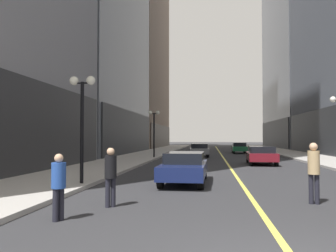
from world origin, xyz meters
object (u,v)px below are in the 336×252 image
(car_grey, at_px, (199,150))
(pedestrian_in_blue_hoodie, at_px, (59,182))
(street_lamp_left_near, at_px, (82,105))
(car_navy, at_px, (185,166))
(pedestrian_in_black_coat, at_px, (111,173))
(pedestrian_in_tan_trench, at_px, (314,168))
(street_lamp_left_far, at_px, (154,123))
(car_maroon, at_px, (261,155))
(car_green, at_px, (239,147))

(car_grey, distance_m, pedestrian_in_blue_hoodie, 27.40)
(car_grey, height_order, street_lamp_left_near, street_lamp_left_near)
(car_navy, xyz_separation_m, pedestrian_in_black_coat, (-1.72, -5.31, 0.26))
(pedestrian_in_tan_trench, height_order, street_lamp_left_far, street_lamp_left_far)
(car_maroon, distance_m, street_lamp_left_far, 10.79)
(car_navy, distance_m, car_green, 28.73)
(street_lamp_left_near, xyz_separation_m, street_lamp_left_far, (0.00, 18.00, 0.00))
(pedestrian_in_tan_trench, height_order, pedestrian_in_blue_hoodie, pedestrian_in_tan_trench)
(pedestrian_in_blue_hoodie, xyz_separation_m, street_lamp_left_far, (-1.50, 23.40, 2.34))
(street_lamp_left_near, bearing_deg, pedestrian_in_black_coat, -58.48)
(car_maroon, height_order, pedestrian_in_blue_hoodie, pedestrian_in_blue_hoodie)
(car_green, xyz_separation_m, pedestrian_in_blue_hoodie, (-7.22, -35.34, 0.20))
(car_grey, distance_m, pedestrian_in_tan_trench, 24.77)
(pedestrian_in_blue_hoodie, distance_m, street_lamp_left_far, 23.57)
(car_grey, xyz_separation_m, pedestrian_in_blue_hoodie, (-2.54, -27.28, 0.20))
(pedestrian_in_tan_trench, bearing_deg, car_green, 88.94)
(pedestrian_in_blue_hoodie, xyz_separation_m, street_lamp_left_near, (-1.50, 5.40, 2.34))
(car_grey, bearing_deg, car_green, 59.84)
(car_green, distance_m, pedestrian_in_blue_hoodie, 36.08)
(car_grey, relative_size, car_green, 0.96)
(car_green, height_order, street_lamp_left_near, street_lamp_left_near)
(pedestrian_in_tan_trench, bearing_deg, car_navy, 134.81)
(car_maroon, xyz_separation_m, pedestrian_in_black_coat, (-6.51, -15.97, 0.26))
(pedestrian_in_blue_hoodie, bearing_deg, pedestrian_in_tan_trench, 23.27)
(car_grey, xyz_separation_m, car_green, (4.69, 8.07, -0.00))
(street_lamp_left_near, height_order, street_lamp_left_far, same)
(pedestrian_in_black_coat, bearing_deg, pedestrian_in_tan_trench, 11.14)
(car_grey, bearing_deg, pedestrian_in_blue_hoodie, -95.32)
(car_navy, height_order, pedestrian_in_black_coat, pedestrian_in_black_coat)
(car_maroon, relative_size, pedestrian_in_blue_hoodie, 2.75)
(pedestrian_in_tan_trench, bearing_deg, pedestrian_in_black_coat, -168.86)
(car_green, relative_size, street_lamp_left_near, 0.97)
(car_grey, height_order, pedestrian_in_tan_trench, pedestrian_in_tan_trench)
(street_lamp_left_near, distance_m, street_lamp_left_far, 18.00)
(street_lamp_left_far, bearing_deg, pedestrian_in_black_coat, -84.03)
(car_green, bearing_deg, pedestrian_in_black_coat, -100.86)
(pedestrian_in_blue_hoodie, bearing_deg, car_navy, 70.42)
(car_maroon, distance_m, pedestrian_in_blue_hoodie, 19.11)
(car_navy, relative_size, car_grey, 1.13)
(pedestrian_in_blue_hoodie, height_order, street_lamp_left_far, street_lamp_left_far)
(car_grey, height_order, pedestrian_in_blue_hoodie, pedestrian_in_blue_hoodie)
(pedestrian_in_blue_hoodie, bearing_deg, car_green, 78.45)
(street_lamp_left_near, bearing_deg, car_grey, 79.53)
(car_grey, relative_size, pedestrian_in_tan_trench, 2.28)
(car_grey, xyz_separation_m, street_lamp_left_far, (-4.04, -3.88, 2.54))
(car_grey, distance_m, car_green, 9.33)
(car_navy, bearing_deg, car_green, 80.52)
(car_green, height_order, pedestrian_in_blue_hoodie, pedestrian_in_blue_hoodie)
(car_navy, height_order, car_grey, same)
(car_maroon, bearing_deg, pedestrian_in_tan_trench, -92.53)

